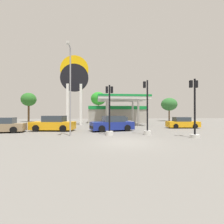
{
  "coord_description": "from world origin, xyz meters",
  "views": [
    {
      "loc": [
        -1.99,
        -10.95,
        1.96
      ],
      "look_at": [
        0.26,
        12.17,
        2.07
      ],
      "focal_mm": 26.52,
      "sensor_mm": 36.0,
      "label": 1
    }
  ],
  "objects_px": {
    "station_pole_sign": "(74,81)",
    "tree_0": "(29,100)",
    "car_2": "(53,124)",
    "traffic_signal_1": "(147,118)",
    "corner_streetlamp": "(70,83)",
    "car_1": "(182,123)",
    "traffic_signal_2": "(194,115)",
    "car_3": "(119,123)",
    "car_0": "(112,124)",
    "traffic_signal_0": "(109,117)",
    "tree_2": "(169,104)",
    "tree_1": "(98,99)",
    "car_5": "(2,126)"
  },
  "relations": [
    {
      "from": "station_pole_sign",
      "to": "corner_streetlamp",
      "type": "height_order",
      "value": "station_pole_sign"
    },
    {
      "from": "car_0",
      "to": "car_2",
      "type": "relative_size",
      "value": 1.01
    },
    {
      "from": "car_0",
      "to": "car_3",
      "type": "height_order",
      "value": "car_0"
    },
    {
      "from": "car_5",
      "to": "traffic_signal_1",
      "type": "bearing_deg",
      "value": -11.86
    },
    {
      "from": "traffic_signal_2",
      "to": "tree_2",
      "type": "height_order",
      "value": "tree_2"
    },
    {
      "from": "traffic_signal_1",
      "to": "tree_1",
      "type": "bearing_deg",
      "value": 99.4
    },
    {
      "from": "car_5",
      "to": "traffic_signal_0",
      "type": "xyz_separation_m",
      "value": [
        10.41,
        -3.04,
        0.94
      ]
    },
    {
      "from": "tree_2",
      "to": "car_1",
      "type": "bearing_deg",
      "value": -109.62
    },
    {
      "from": "car_3",
      "to": "tree_2",
      "type": "height_order",
      "value": "tree_2"
    },
    {
      "from": "car_5",
      "to": "traffic_signal_0",
      "type": "height_order",
      "value": "traffic_signal_0"
    },
    {
      "from": "car_5",
      "to": "car_0",
      "type": "bearing_deg",
      "value": 2.8
    },
    {
      "from": "traffic_signal_0",
      "to": "tree_0",
      "type": "bearing_deg",
      "value": 124.23
    },
    {
      "from": "car_0",
      "to": "tree_0",
      "type": "height_order",
      "value": "tree_0"
    },
    {
      "from": "car_3",
      "to": "car_0",
      "type": "bearing_deg",
      "value": -106.51
    },
    {
      "from": "station_pole_sign",
      "to": "tree_0",
      "type": "distance_m",
      "value": 14.86
    },
    {
      "from": "car_2",
      "to": "traffic_signal_2",
      "type": "height_order",
      "value": "traffic_signal_2"
    },
    {
      "from": "traffic_signal_1",
      "to": "traffic_signal_2",
      "type": "xyz_separation_m",
      "value": [
        3.18,
        -2.09,
        0.31
      ]
    },
    {
      "from": "car_1",
      "to": "car_3",
      "type": "bearing_deg",
      "value": 165.86
    },
    {
      "from": "car_0",
      "to": "tree_0",
      "type": "bearing_deg",
      "value": 129.89
    },
    {
      "from": "station_pole_sign",
      "to": "car_3",
      "type": "distance_m",
      "value": 10.68
    },
    {
      "from": "station_pole_sign",
      "to": "car_0",
      "type": "bearing_deg",
      "value": -61.45
    },
    {
      "from": "car_5",
      "to": "tree_1",
      "type": "height_order",
      "value": "tree_1"
    },
    {
      "from": "car_5",
      "to": "traffic_signal_1",
      "type": "height_order",
      "value": "traffic_signal_1"
    },
    {
      "from": "station_pole_sign",
      "to": "car_0",
      "type": "xyz_separation_m",
      "value": [
        5.28,
        -9.7,
        -6.46
      ]
    },
    {
      "from": "tree_0",
      "to": "tree_2",
      "type": "bearing_deg",
      "value": 0.58
    },
    {
      "from": "car_1",
      "to": "traffic_signal_2",
      "type": "relative_size",
      "value": 0.87
    },
    {
      "from": "car_1",
      "to": "traffic_signal_0",
      "type": "relative_size",
      "value": 0.93
    },
    {
      "from": "car_2",
      "to": "traffic_signal_1",
      "type": "height_order",
      "value": "traffic_signal_1"
    },
    {
      "from": "station_pole_sign",
      "to": "car_3",
      "type": "bearing_deg",
      "value": -38.34
    },
    {
      "from": "car_5",
      "to": "tree_0",
      "type": "distance_m",
      "value": 21.05
    },
    {
      "from": "car_0",
      "to": "tree_2",
      "type": "height_order",
      "value": "tree_2"
    },
    {
      "from": "car_2",
      "to": "traffic_signal_0",
      "type": "xyz_separation_m",
      "value": [
        5.78,
        -4.23,
        0.87
      ]
    },
    {
      "from": "traffic_signal_0",
      "to": "tree_0",
      "type": "xyz_separation_m",
      "value": [
        -15.65,
        23.0,
        3.17
      ]
    },
    {
      "from": "car_5",
      "to": "corner_streetlamp",
      "type": "bearing_deg",
      "value": -24.17
    },
    {
      "from": "traffic_signal_0",
      "to": "traffic_signal_2",
      "type": "xyz_separation_m",
      "value": [
        6.57,
        -1.95,
        0.2
      ]
    },
    {
      "from": "car_1",
      "to": "car_3",
      "type": "xyz_separation_m",
      "value": [
        -8.01,
        2.02,
        -0.01
      ]
    },
    {
      "from": "car_0",
      "to": "traffic_signal_2",
      "type": "distance_m",
      "value": 8.21
    },
    {
      "from": "car_2",
      "to": "corner_streetlamp",
      "type": "height_order",
      "value": "corner_streetlamp"
    },
    {
      "from": "tree_0",
      "to": "corner_streetlamp",
      "type": "height_order",
      "value": "corner_streetlamp"
    },
    {
      "from": "car_0",
      "to": "tree_1",
      "type": "height_order",
      "value": "tree_1"
    },
    {
      "from": "station_pole_sign",
      "to": "car_2",
      "type": "distance_m",
      "value": 11.16
    },
    {
      "from": "car_0",
      "to": "car_2",
      "type": "xyz_separation_m",
      "value": [
        -6.37,
        0.65,
        0.01
      ]
    },
    {
      "from": "car_0",
      "to": "tree_1",
      "type": "xyz_separation_m",
      "value": [
        -1.19,
        20.65,
        4.5
      ]
    },
    {
      "from": "station_pole_sign",
      "to": "tree_2",
      "type": "xyz_separation_m",
      "value": [
        20.78,
        10.06,
        -3.23
      ]
    },
    {
      "from": "tree_0",
      "to": "tree_2",
      "type": "distance_m",
      "value": 31.76
    },
    {
      "from": "car_0",
      "to": "corner_streetlamp",
      "type": "distance_m",
      "value": 6.58
    },
    {
      "from": "car_1",
      "to": "tree_0",
      "type": "height_order",
      "value": "tree_0"
    },
    {
      "from": "traffic_signal_2",
      "to": "tree_1",
      "type": "bearing_deg",
      "value": 105.32
    },
    {
      "from": "tree_2",
      "to": "corner_streetlamp",
      "type": "bearing_deg",
      "value": -129.64
    },
    {
      "from": "car_2",
      "to": "traffic_signal_1",
      "type": "distance_m",
      "value": 10.07
    }
  ]
}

